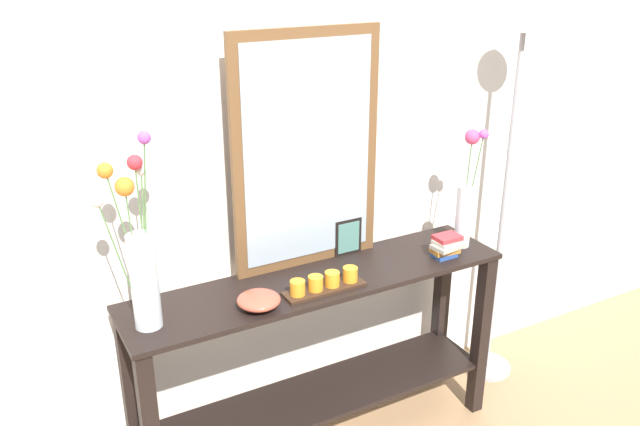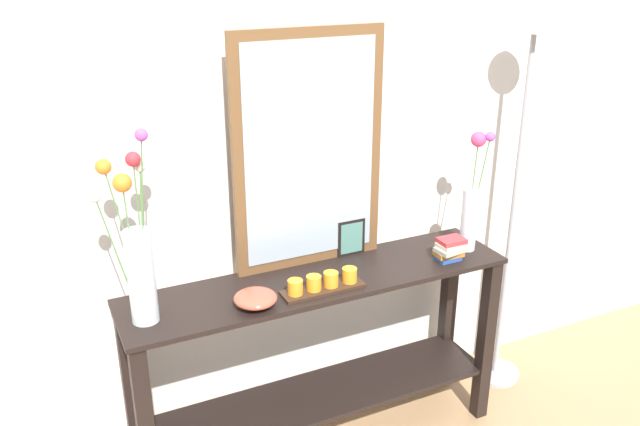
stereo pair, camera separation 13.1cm
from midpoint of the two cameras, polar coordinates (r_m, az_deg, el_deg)
name	(u,v)px [view 2 (the right image)]	position (r m, az deg, el deg)	size (l,w,h in m)	color
wall_back	(287,118)	(2.61, -1.39, 8.14)	(6.40, 0.08, 2.70)	silver
console_table	(320,344)	(2.71, 1.41, -11.22)	(1.53, 0.36, 0.79)	black
mirror_leaning	(309,152)	(2.51, 0.56, 5.26)	(0.61, 0.03, 0.92)	brown
tall_vase_left	(137,256)	(2.24, -13.86, -3.62)	(0.20, 0.16, 0.66)	silver
vase_right	(471,204)	(2.80, 14.21, 0.73)	(0.11, 0.08, 0.51)	silver
candle_tray	(323,284)	(2.46, 1.78, -6.11)	(0.32, 0.09, 0.07)	#382316
picture_frame_small	(351,238)	(2.72, 4.06, -2.14)	(0.12, 0.01, 0.15)	black
decorative_bowl	(255,298)	(2.36, -3.98, -7.36)	(0.15, 0.15, 0.06)	#B24C38
book_stack	(450,249)	(2.75, 12.47, -3.06)	(0.14, 0.10, 0.09)	#2D519E
floor_lamp	(521,144)	(3.01, 18.12, 5.69)	(0.24, 0.24, 1.75)	#9E9EA3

